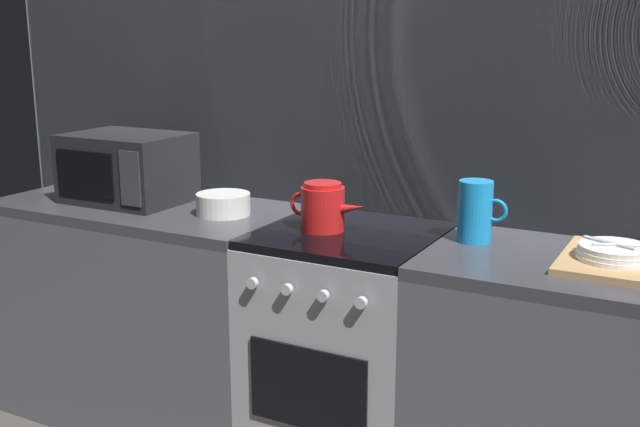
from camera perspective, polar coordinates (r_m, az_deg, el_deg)
back_wall at (r=2.84m, az=5.15°, el=6.00°), size 3.60×0.05×2.40m
counter_left at (r=3.23m, az=-12.48°, el=-7.11°), size 1.20×0.60×0.90m
stove_unit at (r=2.76m, az=2.15°, el=-10.42°), size 0.60×0.63×0.90m
counter_right at (r=2.54m, az=21.26°, el=-13.60°), size 1.20×0.60×0.90m
microwave at (r=3.14m, az=-14.13°, el=3.31°), size 0.46×0.35×0.27m
kettle at (r=2.61m, az=0.23°, el=0.49°), size 0.28×0.15×0.17m
mixing_bowl at (r=2.86m, az=-7.21°, el=0.70°), size 0.20×0.20×0.08m
pitcher at (r=2.52m, az=11.48°, el=0.16°), size 0.16×0.11×0.20m
dish_pile at (r=2.40m, az=21.06°, el=-3.04°), size 0.30×0.40×0.07m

